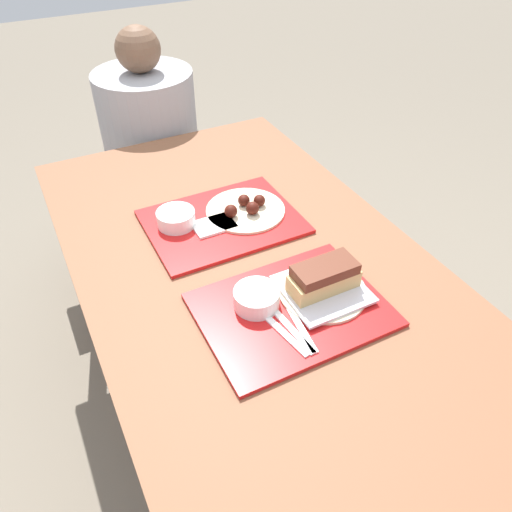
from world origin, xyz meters
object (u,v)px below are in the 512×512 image
(brisket_sandwich_plate, at_px, (323,283))
(wings_plate_far, at_px, (246,209))
(bowl_coleslaw_far, at_px, (176,217))
(person_seated_across, at_px, (149,123))
(tray_near, at_px, (291,310))
(bowl_coleslaw_near, at_px, (256,297))
(tray_far, at_px, (221,222))

(brisket_sandwich_plate, height_order, wings_plate_far, brisket_sandwich_plate)
(bowl_coleslaw_far, height_order, person_seated_across, person_seated_across)
(brisket_sandwich_plate, relative_size, bowl_coleslaw_far, 1.99)
(tray_near, distance_m, bowl_coleslaw_near, 0.09)
(brisket_sandwich_plate, xyz_separation_m, wings_plate_far, (-0.02, 0.40, -0.02))
(bowl_coleslaw_near, bearing_deg, bowl_coleslaw_far, 98.31)
(bowl_coleslaw_near, bearing_deg, brisket_sandwich_plate, -12.25)
(tray_near, height_order, brisket_sandwich_plate, brisket_sandwich_plate)
(tray_far, height_order, bowl_coleslaw_near, bowl_coleslaw_near)
(bowl_coleslaw_far, relative_size, wings_plate_far, 0.47)
(tray_far, distance_m, wings_plate_far, 0.09)
(tray_near, height_order, bowl_coleslaw_near, bowl_coleslaw_near)
(tray_near, xyz_separation_m, brisket_sandwich_plate, (0.10, 0.01, 0.04))
(tray_far, height_order, brisket_sandwich_plate, brisket_sandwich_plate)
(tray_near, xyz_separation_m, person_seated_across, (0.03, 1.24, -0.04))
(brisket_sandwich_plate, distance_m, wings_plate_far, 0.40)
(bowl_coleslaw_far, bearing_deg, tray_near, -74.14)
(tray_near, distance_m, tray_far, 0.41)
(bowl_coleslaw_near, relative_size, brisket_sandwich_plate, 0.50)
(wings_plate_far, distance_m, person_seated_across, 0.82)
(tray_far, bearing_deg, person_seated_across, 87.61)
(tray_near, relative_size, person_seated_across, 0.69)
(tray_near, xyz_separation_m, wings_plate_far, (0.08, 0.41, 0.02))
(tray_far, xyz_separation_m, wings_plate_far, (0.08, 0.01, 0.02))
(bowl_coleslaw_far, bearing_deg, person_seated_across, 78.54)
(tray_far, height_order, person_seated_across, person_seated_across)
(tray_near, relative_size, tray_far, 1.00)
(person_seated_across, bearing_deg, bowl_coleslaw_near, -94.87)
(tray_far, relative_size, bowl_coleslaw_near, 3.96)
(bowl_coleslaw_far, distance_m, wings_plate_far, 0.21)
(tray_far, bearing_deg, bowl_coleslaw_near, -100.51)
(tray_near, bearing_deg, tray_far, 90.33)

